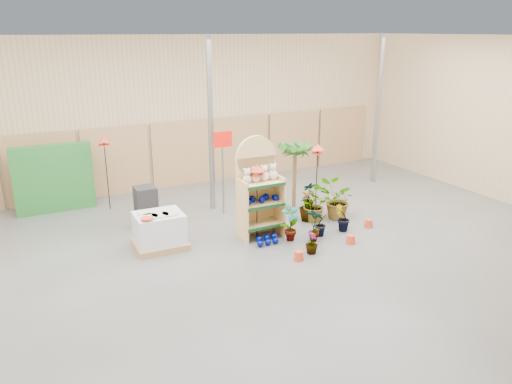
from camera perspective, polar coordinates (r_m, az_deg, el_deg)
room at (r=10.73m, az=-0.01°, el=5.07°), size 15.20×12.10×4.70m
display_shelf at (r=11.52m, az=0.21°, el=0.13°), size 0.99×0.63×2.36m
teddy_bears at (r=11.32m, az=0.61°, el=1.98°), size 0.87×0.23×0.37m
gazing_balls_shelf at (r=11.44m, az=0.54°, el=-0.80°), size 0.87×0.30×0.16m
gazing_balls_floor at (r=11.38m, az=1.30°, el=-5.51°), size 0.63×0.39×0.15m
pallet_stack at (r=11.25m, az=-10.98°, el=-4.36°), size 1.15×0.96×0.83m
charcoal_planters at (r=12.52m, az=-12.44°, el=-1.62°), size 0.50×0.50×1.00m
trellis_stock at (r=14.15m, az=-22.13°, el=1.43°), size 2.00×0.30×1.80m
offer_sign at (r=12.75m, az=-3.82°, el=4.15°), size 0.50×0.08×2.20m
bird_table_front at (r=11.22m, az=0.12°, el=2.48°), size 0.34×0.34×1.74m
bird_table_right at (r=12.94m, az=7.06°, el=4.86°), size 0.34×0.34×1.83m
bird_table_back at (r=13.58m, az=-17.01°, el=5.56°), size 0.34×0.34×2.01m
palm at (r=13.07m, az=4.49°, el=4.83°), size 0.70×0.70×1.91m
potted_plant_0 at (r=11.40m, az=3.94°, el=-3.52°), size 0.52×0.42×0.88m
potted_plant_1 at (r=11.81m, az=7.47°, el=-3.59°), size 0.37×0.33×0.60m
potted_plant_2 at (r=12.65m, az=6.45°, el=-1.43°), size 0.74×0.84×0.86m
potted_plant_3 at (r=12.64m, az=5.97°, el=-1.52°), size 0.65×0.65×0.82m
potted_plant_4 at (r=13.60m, az=6.09°, el=-0.27°), size 0.42×0.31×0.74m
potted_plant_5 at (r=12.18m, az=2.94°, el=-2.62°), size 0.46×0.46×0.66m
potted_plant_7 at (r=10.89m, az=6.38°, el=-5.78°), size 0.39×0.39×0.49m
potted_plant_8 at (r=11.44m, az=6.72°, el=-3.75°), size 0.45×0.51×0.80m
potted_plant_9 at (r=12.11m, az=9.82°, el=-2.97°), size 0.40×0.33×0.67m
potted_plant_10 at (r=12.85m, az=9.12°, el=-0.93°), size 1.15×1.11×0.99m
potted_plant_11 at (r=13.15m, az=1.90°, el=-1.06°), size 0.49×0.49×0.64m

